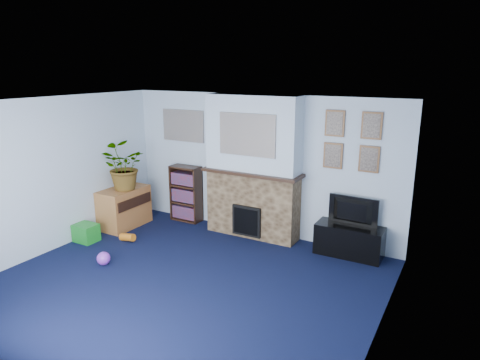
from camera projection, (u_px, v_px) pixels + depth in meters
The scene contains 26 objects.
floor at pixel (182, 285), 5.72m from camera, with size 5.00×4.50×0.01m, color black.
ceiling at pixel (175, 104), 5.10m from camera, with size 5.00×4.50×0.01m, color white.
wall_back at pixel (258, 165), 7.31m from camera, with size 5.00×0.04×2.40m, color silver.
wall_front at pixel (13, 271), 3.51m from camera, with size 5.00×0.04×2.40m, color silver.
wall_left at pixel (48, 176), 6.59m from camera, with size 0.04×4.50×2.40m, color silver.
wall_right at pixel (382, 236), 4.24m from camera, with size 0.04×4.50×2.40m, color silver.
chimney_breast at pixel (253, 168), 7.14m from camera, with size 1.72×0.50×2.40m.
collage_main at pixel (247, 135), 6.81m from camera, with size 1.00×0.03×0.68m, color gray.
collage_left at pixel (183, 126), 7.88m from camera, with size 0.90×0.03×0.58m, color gray.
portrait_tl at pixel (335, 123), 6.48m from camera, with size 0.30×0.03×0.40m, color brown.
portrait_tr at pixel (372, 126), 6.22m from camera, with size 0.30×0.03×0.40m, color brown.
portrait_bl at pixel (333, 156), 6.61m from camera, with size 0.30×0.03×0.40m, color brown.
portrait_br at pixel (369, 159), 6.35m from camera, with size 0.30×0.03×0.40m, color brown.
tv_stand at pixel (349, 241), 6.58m from camera, with size 1.02×0.43×0.48m, color black.
television at pixel (351, 212), 6.48m from camera, with size 0.76×0.10×0.44m, color black.
bookshelf at pixel (186, 195), 8.05m from camera, with size 0.58×0.28×1.05m.
sideboard at pixel (124, 208), 7.77m from camera, with size 0.51×0.91×0.71m, color #A96A36.
potted_plant at pixel (121, 167), 7.51m from camera, with size 0.75×0.65×0.83m, color #26661E.
mantel_clock at pixel (250, 167), 7.12m from camera, with size 0.11×0.07×0.15m, color gold.
mantel_candle at pixel (269, 169), 6.94m from camera, with size 0.05×0.05×0.17m, color #B2BFC6.
mantel_teddy at pixel (225, 164), 7.34m from camera, with size 0.14×0.14×0.14m, color gray.
mantel_can at pixel (287, 172), 6.80m from camera, with size 0.07×0.07×0.13m, color red.
green_crate at pixel (86, 233), 7.14m from camera, with size 0.37×0.30×0.30m, color #198C26.
toy_ball at pixel (104, 259), 6.29m from camera, with size 0.20×0.20×0.20m, color purple.
toy_block at pixel (115, 226), 7.57m from camera, with size 0.18×0.18×0.23m, color red.
toy_tube at pixel (127, 237), 7.15m from camera, with size 0.13×0.13×0.27m, color orange.
Camera 1 is at (3.19, -4.14, 2.82)m, focal length 32.00 mm.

